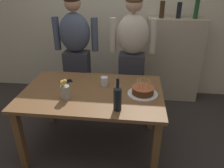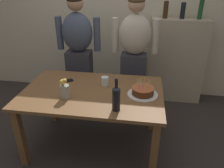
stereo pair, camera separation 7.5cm
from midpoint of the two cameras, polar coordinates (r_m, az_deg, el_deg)
The scene contains 11 objects.
ground_plane at distance 2.79m, azimuth -3.72°, elevation -15.32°, with size 10.00×10.00×0.00m, color #332D2B.
back_wall at distance 3.65m, azimuth 0.95°, elevation 17.67°, with size 5.20×0.10×2.60m, color beige.
dining_table at distance 2.41m, azimuth -4.16°, elevation -3.83°, with size 1.50×0.96×0.74m.
birthday_cake at distance 2.29m, azimuth 8.94°, elevation -1.95°, with size 0.32×0.32×0.17m.
water_glass_near at distance 2.46m, azimuth -0.97°, elevation 0.77°, with size 0.08×0.08×0.10m, color silver.
wine_bottle at distance 1.97m, azimuth 2.18°, elevation -3.59°, with size 0.07×0.07×0.32m.
cell_phone at distance 2.62m, azimuth -10.88°, elevation 0.80°, with size 0.14×0.07×0.01m, color black.
flower_vase at distance 2.23m, azimuth -11.26°, elevation -1.45°, with size 0.09×0.09×0.21m.
person_man_bearded at distance 3.09m, azimuth -7.94°, elevation 7.62°, with size 0.61×0.27×1.66m.
person_woman_cardigan at distance 2.97m, azimuth 6.46°, elevation 6.94°, with size 0.61×0.27×1.66m.
shelf_cabinet at distance 3.61m, azimuth 16.88°, elevation 5.82°, with size 0.85×0.30×1.58m.
Camera 2 is at (0.52, -2.02, 1.85)m, focal length 35.14 mm.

